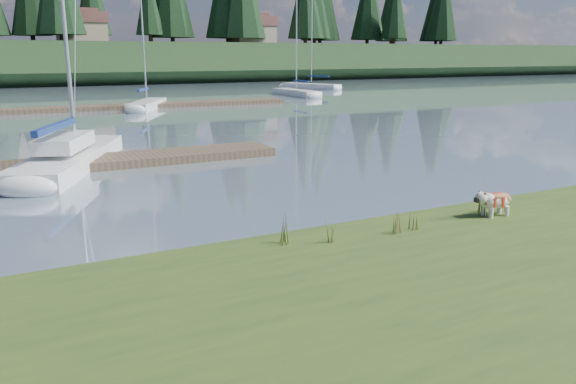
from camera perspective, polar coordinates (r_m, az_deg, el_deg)
ground at (r=41.53m, az=-20.11°, el=7.79°), size 200.00×200.00×0.00m
bank at (r=8.16m, az=17.66°, el=-13.26°), size 60.00×9.00×0.35m
ridge at (r=84.19m, az=-24.30°, el=11.80°), size 200.00×20.00×5.00m
bulldog at (r=13.03m, az=20.30°, el=-0.76°), size 0.96×0.45×0.57m
sailboat_main at (r=21.19m, az=-20.77°, el=3.79°), size 5.15×8.79×12.72m
dock_near at (r=20.39m, az=-23.25°, el=2.42°), size 16.00×2.00×0.30m
dock_far at (r=41.82m, az=-17.39°, el=8.24°), size 26.00×2.20×0.30m
sailboat_bg_2 at (r=42.01m, az=-13.93°, el=8.73°), size 4.50×6.88×10.68m
sailboat_bg_4 at (r=53.25m, az=0.50°, el=10.13°), size 1.57×7.74×11.43m
sailboat_bg_5 at (r=63.83m, az=1.86°, el=10.74°), size 4.79×7.74×11.23m
weed_0 at (r=10.58m, az=4.39°, el=-4.04°), size 0.17×0.14×0.49m
weed_1 at (r=11.29m, az=11.19°, el=-2.92°), size 0.17×0.14×0.58m
weed_2 at (r=12.95m, az=19.22°, el=-0.90°), size 0.17×0.14×0.77m
weed_3 at (r=10.46m, az=-0.45°, el=-3.96°), size 0.17×0.14×0.60m
weed_4 at (r=11.60m, az=12.65°, el=-2.83°), size 0.17×0.14×0.45m
weed_5 at (r=13.33m, az=19.01°, el=-0.93°), size 0.17×0.14×0.53m
mud_lip at (r=11.44m, az=1.94°, el=-5.19°), size 60.00×0.50×0.14m
conifer_5 at (r=83.82m, az=-13.98°, el=18.30°), size 3.96×3.96×10.35m
conifer_7 at (r=95.05m, az=2.74°, el=18.92°), size 5.28×5.28×13.20m
conifer_8 at (r=98.91m, az=10.84°, el=18.11°), size 4.62×4.62×11.77m
conifer_9 at (r=109.63m, az=15.50°, el=18.14°), size 5.94×5.94×14.62m
house_1 at (r=82.87m, az=-20.27°, el=15.48°), size 6.30×5.30×4.65m
house_2 at (r=87.53m, az=-3.71°, el=16.15°), size 6.30×5.30×4.65m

